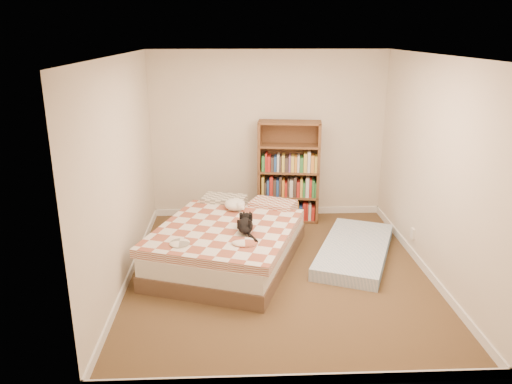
{
  "coord_description": "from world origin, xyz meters",
  "views": [
    {
      "loc": [
        -0.5,
        -5.35,
        2.74
      ],
      "look_at": [
        -0.26,
        0.3,
        0.91
      ],
      "focal_mm": 35.0,
      "sensor_mm": 36.0,
      "label": 1
    }
  ],
  "objects_px": {
    "bed": "(229,241)",
    "white_dog": "(236,205)",
    "floor_mattress": "(355,250)",
    "bookshelf": "(288,184)",
    "black_cat": "(245,224)"
  },
  "relations": [
    {
      "from": "bookshelf",
      "to": "white_dog",
      "type": "bearing_deg",
      "value": -121.93
    },
    {
      "from": "bed",
      "to": "white_dog",
      "type": "distance_m",
      "value": 0.56
    },
    {
      "from": "bookshelf",
      "to": "black_cat",
      "type": "distance_m",
      "value": 1.79
    },
    {
      "from": "bookshelf",
      "to": "bed",
      "type": "bearing_deg",
      "value": -114.21
    },
    {
      "from": "bookshelf",
      "to": "floor_mattress",
      "type": "distance_m",
      "value": 1.61
    },
    {
      "from": "bookshelf",
      "to": "white_dog",
      "type": "height_order",
      "value": "bookshelf"
    },
    {
      "from": "bed",
      "to": "black_cat",
      "type": "bearing_deg",
      "value": -33.64
    },
    {
      "from": "floor_mattress",
      "to": "white_dog",
      "type": "xyz_separation_m",
      "value": [
        -1.51,
        0.4,
        0.5
      ]
    },
    {
      "from": "bed",
      "to": "white_dog",
      "type": "xyz_separation_m",
      "value": [
        0.08,
        0.45,
        0.32
      ]
    },
    {
      "from": "bed",
      "to": "white_dog",
      "type": "height_order",
      "value": "white_dog"
    },
    {
      "from": "floor_mattress",
      "to": "black_cat",
      "type": "xyz_separation_m",
      "value": [
        -1.4,
        -0.3,
        0.5
      ]
    },
    {
      "from": "bookshelf",
      "to": "black_cat",
      "type": "xyz_separation_m",
      "value": [
        -0.68,
        -1.66,
        0.02
      ]
    },
    {
      "from": "black_cat",
      "to": "bookshelf",
      "type": "bearing_deg",
      "value": 73.68
    },
    {
      "from": "floor_mattress",
      "to": "white_dog",
      "type": "bearing_deg",
      "value": -172.73
    },
    {
      "from": "bed",
      "to": "bookshelf",
      "type": "height_order",
      "value": "bookshelf"
    }
  ]
}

